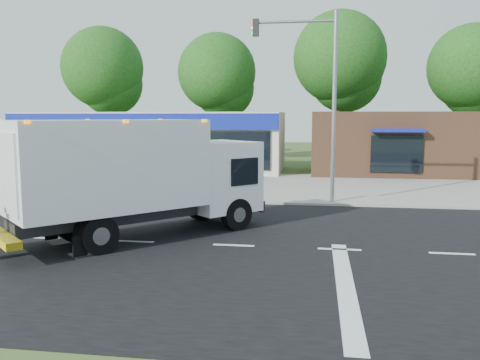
# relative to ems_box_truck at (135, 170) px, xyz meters

# --- Properties ---
(ground) EXTENTS (120.00, 120.00, 0.00)m
(ground) POSITION_rel_ems_box_truck_xyz_m (3.11, -0.53, -2.09)
(ground) COLOR #385123
(ground) RESTS_ON ground
(road_asphalt) EXTENTS (60.00, 14.00, 0.02)m
(road_asphalt) POSITION_rel_ems_box_truck_xyz_m (3.11, -0.53, -2.09)
(road_asphalt) COLOR black
(road_asphalt) RESTS_ON ground
(sidewalk) EXTENTS (60.00, 2.40, 0.12)m
(sidewalk) POSITION_rel_ems_box_truck_xyz_m (3.11, 7.67, -2.03)
(sidewalk) COLOR gray
(sidewalk) RESTS_ON ground
(parking_apron) EXTENTS (60.00, 9.00, 0.02)m
(parking_apron) POSITION_rel_ems_box_truck_xyz_m (3.11, 13.47, -2.08)
(parking_apron) COLOR gray
(parking_apron) RESTS_ON ground
(lane_markings) EXTENTS (55.20, 7.00, 0.01)m
(lane_markings) POSITION_rel_ems_box_truck_xyz_m (4.46, -1.88, -2.07)
(lane_markings) COLOR silver
(lane_markings) RESTS_ON road_asphalt
(ems_box_truck) EXTENTS (7.44, 7.69, 3.63)m
(ems_box_truck) POSITION_rel_ems_box_truck_xyz_m (0.00, 0.00, 0.00)
(ems_box_truck) COLOR black
(ems_box_truck) RESTS_ON ground
(retail_strip_mall) EXTENTS (18.00, 6.20, 4.00)m
(retail_strip_mall) POSITION_rel_ems_box_truck_xyz_m (-5.89, 19.40, -0.08)
(retail_strip_mall) COLOR beige
(retail_strip_mall) RESTS_ON ground
(brown_storefront) EXTENTS (10.00, 6.70, 4.00)m
(brown_storefront) POSITION_rel_ems_box_truck_xyz_m (10.11, 19.45, -0.09)
(brown_storefront) COLOR #382316
(brown_storefront) RESTS_ON ground
(traffic_signal_pole) EXTENTS (3.51, 0.25, 8.00)m
(traffic_signal_pole) POSITION_rel_ems_box_truck_xyz_m (5.47, 7.07, 2.83)
(traffic_signal_pole) COLOR gray
(traffic_signal_pole) RESTS_ON ground
(background_trees) EXTENTS (36.77, 7.39, 12.10)m
(background_trees) POSITION_rel_ems_box_truck_xyz_m (2.27, 27.64, 5.29)
(background_trees) COLOR #332114
(background_trees) RESTS_ON ground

